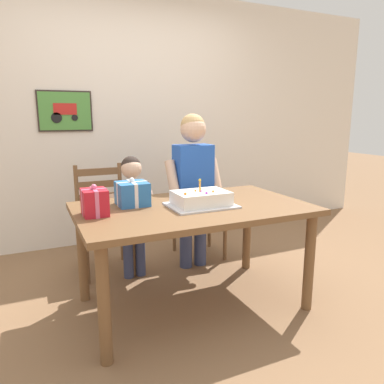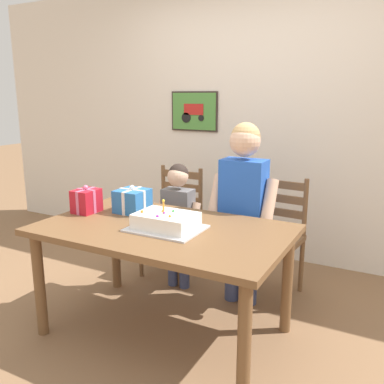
{
  "view_description": "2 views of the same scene",
  "coord_description": "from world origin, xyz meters",
  "px_view_note": "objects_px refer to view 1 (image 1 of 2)",
  "views": [
    {
      "loc": [
        -1.01,
        -2.19,
        1.33
      ],
      "look_at": [
        0.03,
        0.09,
        0.81
      ],
      "focal_mm": 34.07,
      "sensor_mm": 36.0,
      "label": 1
    },
    {
      "loc": [
        1.31,
        -2.08,
        1.53
      ],
      "look_at": [
        0.1,
        0.19,
        0.93
      ],
      "focal_mm": 38.48,
      "sensor_mm": 36.0,
      "label": 2
    }
  ],
  "objects_px": {
    "birthday_cake": "(201,199)",
    "chair_right": "(197,207)",
    "child_older": "(193,176)",
    "gift_box_red_large": "(132,194)",
    "gift_box_beside_cake": "(95,202)",
    "dining_table": "(193,218)",
    "chair_left": "(104,218)",
    "child_younger": "(133,205)"
  },
  "relations": [
    {
      "from": "chair_left",
      "to": "child_older",
      "type": "relative_size",
      "value": 0.68
    },
    {
      "from": "child_younger",
      "to": "chair_left",
      "type": "bearing_deg",
      "value": 127.55
    },
    {
      "from": "gift_box_red_large",
      "to": "chair_right",
      "type": "bearing_deg",
      "value": 40.03
    },
    {
      "from": "gift_box_red_large",
      "to": "chair_left",
      "type": "height_order",
      "value": "gift_box_red_large"
    },
    {
      "from": "birthday_cake",
      "to": "gift_box_beside_cake",
      "type": "height_order",
      "value": "gift_box_beside_cake"
    },
    {
      "from": "gift_box_beside_cake",
      "to": "chair_right",
      "type": "relative_size",
      "value": 0.22
    },
    {
      "from": "child_younger",
      "to": "chair_right",
      "type": "bearing_deg",
      "value": 19.68
    },
    {
      "from": "chair_right",
      "to": "child_younger",
      "type": "distance_m",
      "value": 0.76
    },
    {
      "from": "gift_box_red_large",
      "to": "gift_box_beside_cake",
      "type": "height_order",
      "value": "gift_box_beside_cake"
    },
    {
      "from": "child_older",
      "to": "child_younger",
      "type": "distance_m",
      "value": 0.58
    },
    {
      "from": "chair_left",
      "to": "chair_right",
      "type": "height_order",
      "value": "same"
    },
    {
      "from": "chair_right",
      "to": "child_younger",
      "type": "relative_size",
      "value": 0.9
    },
    {
      "from": "gift_box_beside_cake",
      "to": "chair_right",
      "type": "xyz_separation_m",
      "value": [
        1.1,
        0.85,
        -0.35
      ]
    },
    {
      "from": "birthday_cake",
      "to": "gift_box_red_large",
      "type": "relative_size",
      "value": 2.05
    },
    {
      "from": "birthday_cake",
      "to": "child_younger",
      "type": "bearing_deg",
      "value": 114.12
    },
    {
      "from": "gift_box_red_large",
      "to": "child_older",
      "type": "height_order",
      "value": "child_older"
    },
    {
      "from": "gift_box_beside_cake",
      "to": "child_older",
      "type": "distance_m",
      "value": 1.11
    },
    {
      "from": "gift_box_red_large",
      "to": "child_older",
      "type": "distance_m",
      "value": 0.79
    },
    {
      "from": "gift_box_red_large",
      "to": "gift_box_beside_cake",
      "type": "distance_m",
      "value": 0.32
    },
    {
      "from": "gift_box_beside_cake",
      "to": "chair_right",
      "type": "bearing_deg",
      "value": 37.59
    },
    {
      "from": "gift_box_red_large",
      "to": "chair_right",
      "type": "xyz_separation_m",
      "value": [
        0.82,
        0.69,
        -0.34
      ]
    },
    {
      "from": "dining_table",
      "to": "birthday_cake",
      "type": "height_order",
      "value": "birthday_cake"
    },
    {
      "from": "gift_box_red_large",
      "to": "dining_table",
      "type": "bearing_deg",
      "value": -27.29
    },
    {
      "from": "dining_table",
      "to": "gift_box_red_large",
      "type": "relative_size",
      "value": 7.29
    },
    {
      "from": "chair_left",
      "to": "chair_right",
      "type": "distance_m",
      "value": 0.9
    },
    {
      "from": "dining_table",
      "to": "child_younger",
      "type": "xyz_separation_m",
      "value": [
        -0.25,
        0.63,
        -0.02
      ]
    },
    {
      "from": "dining_table",
      "to": "child_younger",
      "type": "bearing_deg",
      "value": 111.93
    },
    {
      "from": "child_older",
      "to": "gift_box_red_large",
      "type": "bearing_deg",
      "value": -146.5
    },
    {
      "from": "chair_left",
      "to": "dining_table",
      "type": "bearing_deg",
      "value": -63.1
    },
    {
      "from": "dining_table",
      "to": "gift_box_red_large",
      "type": "height_order",
      "value": "gift_box_red_large"
    },
    {
      "from": "dining_table",
      "to": "child_older",
      "type": "xyz_separation_m",
      "value": [
        0.29,
        0.63,
        0.18
      ]
    },
    {
      "from": "dining_table",
      "to": "chair_left",
      "type": "bearing_deg",
      "value": 116.9
    },
    {
      "from": "chair_right",
      "to": "child_older",
      "type": "xyz_separation_m",
      "value": [
        -0.16,
        -0.25,
        0.36
      ]
    },
    {
      "from": "birthday_cake",
      "to": "child_younger",
      "type": "xyz_separation_m",
      "value": [
        -0.3,
        0.66,
        -0.16
      ]
    },
    {
      "from": "birthday_cake",
      "to": "chair_left",
      "type": "height_order",
      "value": "birthday_cake"
    },
    {
      "from": "dining_table",
      "to": "child_older",
      "type": "height_order",
      "value": "child_older"
    },
    {
      "from": "chair_left",
      "to": "gift_box_red_large",
      "type": "bearing_deg",
      "value": -83.68
    },
    {
      "from": "chair_right",
      "to": "child_younger",
      "type": "bearing_deg",
      "value": -160.32
    },
    {
      "from": "chair_left",
      "to": "child_older",
      "type": "distance_m",
      "value": 0.86
    },
    {
      "from": "birthday_cake",
      "to": "chair_right",
      "type": "distance_m",
      "value": 1.05
    },
    {
      "from": "child_older",
      "to": "child_younger",
      "type": "xyz_separation_m",
      "value": [
        -0.54,
        0.0,
        -0.2
      ]
    },
    {
      "from": "birthday_cake",
      "to": "child_older",
      "type": "relative_size",
      "value": 0.33
    }
  ]
}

